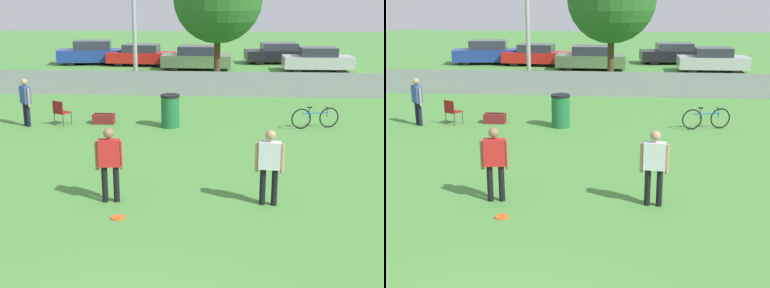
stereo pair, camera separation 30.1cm
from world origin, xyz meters
TOP-DOWN VIEW (x-y plane):
  - fence_backline at (0.00, 18.00)m, footprint 26.79×0.07m
  - player_receiver_white at (2.31, 5.51)m, footprint 0.61×0.27m
  - player_thrower_red at (-1.10, 5.46)m, footprint 0.61×0.27m
  - spectator_in_blue at (-5.42, 12.11)m, footprint 0.46×0.46m
  - frisbee_disc at (-0.78, 4.58)m, footprint 0.29×0.29m
  - folding_chair_sideline at (-4.30, 12.32)m, footprint 0.60×0.61m
  - bicycle_sideline at (4.37, 12.45)m, footprint 1.64×0.55m
  - trash_bin at (-0.52, 12.28)m, footprint 0.65×0.65m
  - gear_bag_sideline at (-2.89, 12.66)m, footprint 0.74×0.41m
  - parked_car_blue at (-7.23, 28.71)m, footprint 4.62×2.31m
  - parked_car_red at (-4.02, 28.22)m, footprint 4.25×1.94m
  - parked_car_olive at (-0.46, 26.69)m, footprint 4.13×1.92m
  - parked_car_dark at (4.70, 29.92)m, footprint 4.48×2.21m
  - parked_car_silver at (6.62, 26.31)m, footprint 4.00×1.86m

SIDE VIEW (x-z plane):
  - frisbee_disc at x=-0.78m, z-range 0.00..0.03m
  - gear_bag_sideline at x=-2.89m, z-range -0.01..0.35m
  - bicycle_sideline at x=4.37m, z-range -0.01..0.73m
  - folding_chair_sideline at x=-4.30m, z-range 0.07..0.93m
  - fence_backline at x=0.00m, z-range -0.05..1.16m
  - trash_bin at x=-0.52m, z-range 0.00..1.12m
  - parked_car_red at x=-4.02m, z-range -0.01..1.32m
  - parked_car_dark at x=4.70m, z-range 0.00..1.32m
  - parked_car_olive at x=-0.46m, z-range -0.03..1.37m
  - parked_car_silver at x=6.62m, z-range -0.02..1.38m
  - parked_car_blue at x=-7.23m, z-range -0.04..1.47m
  - spectator_in_blue at x=-5.42m, z-range 0.13..1.76m
  - player_receiver_white at x=2.31m, z-range 0.14..1.80m
  - player_thrower_red at x=-1.10m, z-range 0.14..1.80m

